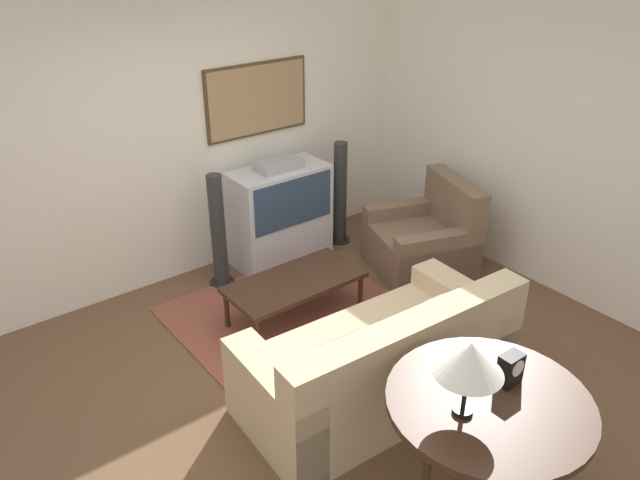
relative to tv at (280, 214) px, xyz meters
name	(u,v)px	position (x,y,z in m)	size (l,w,h in m)	color
ground_plane	(314,384)	(-0.91, -1.76, -0.51)	(12.00, 12.00, 0.00)	brown
wall_back	(171,140)	(-0.89, 0.37, 0.85)	(12.00, 0.10, 2.70)	silver
wall_right	(550,144)	(1.72, -1.76, 0.84)	(0.06, 12.00, 2.70)	silver
area_rug	(291,315)	(-0.53, -0.91, -0.50)	(1.91, 1.71, 0.01)	brown
tv	(280,214)	(0.00, 0.00, 0.00)	(0.98, 0.49, 1.07)	silver
couch	(380,364)	(-0.63, -2.17, -0.19)	(2.01, 1.04, 0.88)	#CCB289
armchair	(424,242)	(0.99, -1.04, -0.21)	(1.11, 1.13, 0.92)	brown
coffee_table	(295,284)	(-0.51, -0.96, -0.15)	(1.18, 0.58, 0.39)	#3D2619
console_table	(489,409)	(-0.80, -3.20, 0.23)	(1.14, 1.14, 0.81)	#3D2619
table_lamp	(470,359)	(-0.99, -3.17, 0.66)	(0.37, 0.37, 0.45)	black
mantel_clock	(510,369)	(-0.61, -3.17, 0.40)	(0.14, 0.10, 0.19)	black
speaker_tower_left	(218,234)	(-0.73, -0.06, 0.02)	(0.24, 0.24, 1.11)	black
speaker_tower_right	(340,196)	(0.73, -0.06, 0.02)	(0.24, 0.24, 1.11)	black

